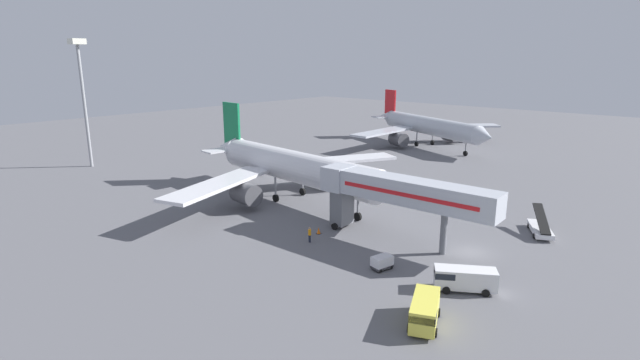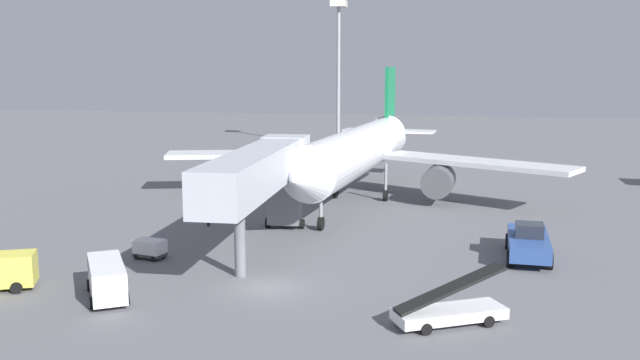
# 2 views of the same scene
# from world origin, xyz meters

# --- Properties ---
(ground_plane) EXTENTS (300.00, 300.00, 0.00)m
(ground_plane) POSITION_xyz_m (0.00, 0.00, 0.00)
(ground_plane) COLOR slate
(airplane_at_gate) EXTENTS (41.00, 39.25, 12.93)m
(airplane_at_gate) POSITION_xyz_m (1.54, 27.96, 4.80)
(airplane_at_gate) COLOR silver
(airplane_at_gate) RESTS_ON ground
(jet_bridge) EXTENTS (4.00, 20.90, 7.46)m
(jet_bridge) POSITION_xyz_m (-2.42, 8.01, 5.65)
(jet_bridge) COLOR #B2B7C1
(jet_bridge) RESTS_ON ground
(pushback_tug) EXTENTS (3.15, 7.25, 2.52)m
(pushback_tug) POSITION_xyz_m (15.79, 9.68, 1.16)
(pushback_tug) COLOR #2D4C8E
(pushback_tug) RESTS_ON ground
(belt_loader_truck) EXTENTS (5.99, 4.47, 2.90)m
(belt_loader_truck) POSITION_xyz_m (10.72, -3.73, 0.74)
(belt_loader_truck) COLOR white
(belt_loader_truck) RESTS_ON ground
(service_van_far_left) EXTENTS (4.38, 5.45, 2.05)m
(service_van_far_left) POSITION_xyz_m (-8.42, -3.24, 1.18)
(service_van_far_left) COLOR white
(service_van_far_left) RESTS_ON ground
(baggage_cart_outer_right) EXTENTS (2.25, 1.66, 1.32)m
(baggage_cart_outer_right) POSITION_xyz_m (-9.48, 4.59, 0.74)
(baggage_cart_outer_right) COLOR #38383D
(baggage_cart_outer_right) RESTS_ON ground
(ground_crew_worker_foreground) EXTENTS (0.40, 0.40, 1.76)m
(ground_crew_worker_foreground) POSITION_xyz_m (-9.03, 14.57, 0.93)
(ground_crew_worker_foreground) COLOR #1E2333
(ground_crew_worker_foreground) RESTS_ON ground
(safety_cone_alpha) EXTENTS (0.51, 0.51, 0.77)m
(safety_cone_alpha) POSITION_xyz_m (-6.38, 15.59, 0.38)
(safety_cone_alpha) COLOR black
(safety_cone_alpha) RESTS_ON ground
(apron_light_mast) EXTENTS (2.40, 2.40, 23.23)m
(apron_light_mast) POSITION_xyz_m (-8.18, 71.54, 16.37)
(apron_light_mast) COLOR #93969B
(apron_light_mast) RESTS_ON ground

